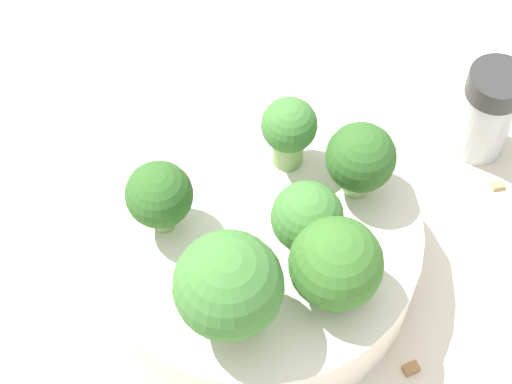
% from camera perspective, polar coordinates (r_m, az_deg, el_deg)
% --- Properties ---
extents(ground_plane, '(3.00, 3.00, 0.00)m').
position_cam_1_polar(ground_plane, '(0.56, 0.00, -5.08)').
color(ground_plane, beige).
extents(bowl, '(0.20, 0.20, 0.05)m').
position_cam_1_polar(bowl, '(0.53, 0.00, -3.70)').
color(bowl, silver).
rests_on(bowl, ground_plane).
extents(broccoli_floret_0, '(0.04, 0.04, 0.05)m').
position_cam_1_polar(broccoli_floret_0, '(0.50, 6.98, 2.20)').
color(broccoli_floret_0, '#8EB770').
rests_on(broccoli_floret_0, bowl).
extents(broccoli_floret_1, '(0.03, 0.03, 0.05)m').
position_cam_1_polar(broccoli_floret_1, '(0.51, 2.21, 4.18)').
color(broccoli_floret_1, '#7A9E5B').
rests_on(broccoli_floret_1, bowl).
extents(broccoli_floret_2, '(0.04, 0.04, 0.05)m').
position_cam_1_polar(broccoli_floret_2, '(0.48, 3.43, -1.75)').
color(broccoli_floret_2, '#8EB770').
rests_on(broccoli_floret_2, bowl).
extents(broccoli_floret_3, '(0.06, 0.06, 0.07)m').
position_cam_1_polar(broccoli_floret_3, '(0.45, -1.85, -6.34)').
color(broccoli_floret_3, '#84AD66').
rests_on(broccoli_floret_3, bowl).
extents(broccoli_floret_4, '(0.05, 0.05, 0.06)m').
position_cam_1_polar(broccoli_floret_4, '(0.47, 5.34, -4.84)').
color(broccoli_floret_4, '#84AD66').
rests_on(broccoli_floret_4, bowl).
extents(broccoli_floret_5, '(0.04, 0.04, 0.05)m').
position_cam_1_polar(broccoli_floret_5, '(0.49, -6.46, -0.26)').
color(broccoli_floret_5, '#84AD66').
rests_on(broccoli_floret_5, bowl).
extents(pepper_shaker, '(0.04, 0.04, 0.07)m').
position_cam_1_polar(pepper_shaker, '(0.60, 15.16, 5.21)').
color(pepper_shaker, '#B2B7BC').
rests_on(pepper_shaker, ground_plane).
extents(almond_crumb_1, '(0.01, 0.01, 0.01)m').
position_cam_1_polar(almond_crumb_1, '(0.53, 10.33, -11.40)').
color(almond_crumb_1, olive).
rests_on(almond_crumb_1, ground_plane).
extents(almond_crumb_2, '(0.01, 0.01, 0.01)m').
position_cam_1_polar(almond_crumb_2, '(0.61, 15.85, 0.53)').
color(almond_crumb_2, tan).
rests_on(almond_crumb_2, ground_plane).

